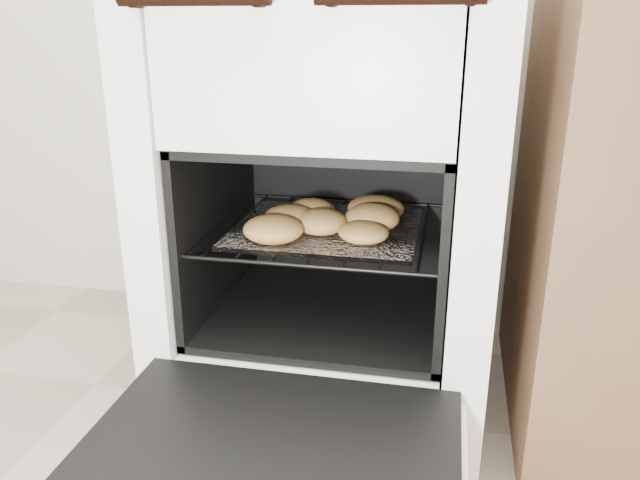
% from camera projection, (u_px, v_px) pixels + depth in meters
% --- Properties ---
extents(stove, '(0.65, 0.72, 0.99)m').
position_uv_depth(stove, '(335.00, 192.00, 1.33)').
color(stove, white).
rests_on(stove, ground).
extents(oven_door, '(0.58, 0.45, 0.04)m').
position_uv_depth(oven_door, '(267.00, 463.00, 0.92)').
color(oven_door, black).
rests_on(oven_door, stove).
extents(oven_rack, '(0.47, 0.45, 0.01)m').
position_uv_depth(oven_rack, '(328.00, 228.00, 1.29)').
color(oven_rack, black).
rests_on(oven_rack, stove).
extents(foil_sheet, '(0.37, 0.32, 0.01)m').
position_uv_depth(foil_sheet, '(326.00, 228.00, 1.26)').
color(foil_sheet, white).
rests_on(foil_sheet, oven_rack).
extents(baked_rolls, '(0.33, 0.33, 0.05)m').
position_uv_depth(baked_rolls, '(330.00, 218.00, 1.23)').
color(baked_rolls, tan).
rests_on(baked_rolls, foil_sheet).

